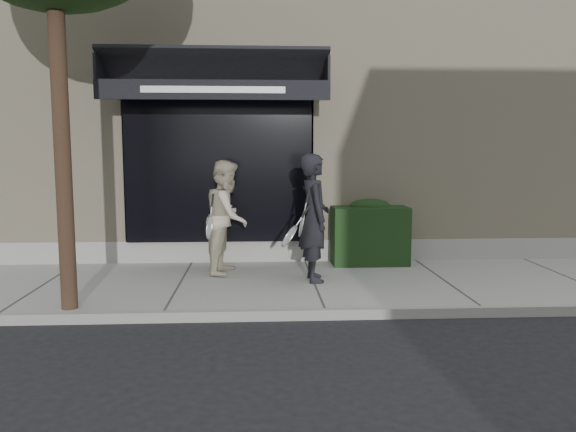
{
  "coord_description": "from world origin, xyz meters",
  "views": [
    {
      "loc": [
        -0.83,
        -8.29,
        2.11
      ],
      "look_at": [
        -0.35,
        0.6,
        1.04
      ],
      "focal_mm": 35.0,
      "sensor_mm": 36.0,
      "label": 1
    }
  ],
  "objects": [
    {
      "name": "curb",
      "position": [
        0.0,
        -1.55,
        0.07
      ],
      "size": [
        20.0,
        0.1,
        0.14
      ],
      "primitive_type": "cube",
      "color": "gray",
      "rests_on": "ground"
    },
    {
      "name": "building_facade",
      "position": [
        -0.01,
        4.96,
        2.74
      ],
      "size": [
        14.3,
        8.04,
        5.64
      ],
      "color": "beige",
      "rests_on": "ground"
    },
    {
      "name": "hedge",
      "position": [
        1.1,
        1.25,
        0.66
      ],
      "size": [
        1.3,
        0.7,
        1.14
      ],
      "color": "black",
      "rests_on": "sidewalk"
    },
    {
      "name": "pedestrian_front",
      "position": [
        0.01,
        0.03,
        1.08
      ],
      "size": [
        0.78,
        0.95,
        1.92
      ],
      "color": "black",
      "rests_on": "sidewalk"
    },
    {
      "name": "ground",
      "position": [
        0.0,
        0.0,
        0.0
      ],
      "size": [
        80.0,
        80.0,
        0.0
      ],
      "primitive_type": "plane",
      "color": "black",
      "rests_on": "ground"
    },
    {
      "name": "sidewalk",
      "position": [
        0.0,
        0.0,
        0.06
      ],
      "size": [
        20.0,
        3.0,
        0.12
      ],
      "primitive_type": "cube",
      "color": "#999A94",
      "rests_on": "ground"
    },
    {
      "name": "pedestrian_back",
      "position": [
        -1.32,
        0.65,
        1.03
      ],
      "size": [
        0.82,
        0.98,
        1.82
      ],
      "color": "#BDB297",
      "rests_on": "sidewalk"
    }
  ]
}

